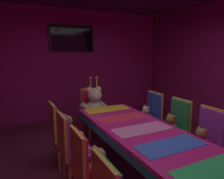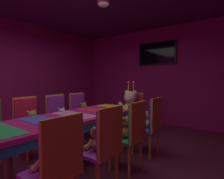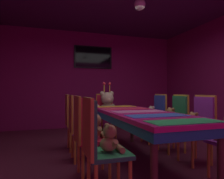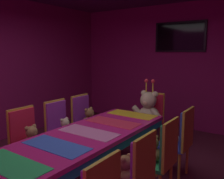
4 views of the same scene
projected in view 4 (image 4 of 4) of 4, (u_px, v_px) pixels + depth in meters
The scene contains 17 objects.
wall_back at pixel (180, 66), 5.54m from camera, with size 5.20×0.12×2.80m, color #8C1959.
banquet_table at pixel (89, 139), 3.06m from camera, with size 0.90×2.51×0.75m.
chair_left_1 at pixel (25, 136), 3.33m from camera, with size 0.42×0.41×0.98m.
teddy_left_1 at pixel (32, 139), 3.24m from camera, with size 0.26×0.33×0.31m.
chair_left_2 at pixel (59, 125), 3.83m from camera, with size 0.42×0.41×0.98m.
teddy_left_2 at pixel (65, 128), 3.75m from camera, with size 0.23×0.29×0.28m.
chair_left_3 at pixel (83, 117), 4.30m from camera, with size 0.42×0.41×0.98m.
teddy_left_3 at pixel (90, 118), 4.21m from camera, with size 0.27×0.34×0.33m.
chair_right_1 at pixel (137, 173), 2.33m from camera, with size 0.42×0.41×0.98m.
teddy_right_1 at pixel (124, 170), 2.41m from camera, with size 0.23×0.30×0.28m.
chair_right_2 at pixel (164, 152), 2.80m from camera, with size 0.42×0.41×0.98m.
teddy_right_2 at pixel (152, 150), 2.88m from camera, with size 0.25×0.32×0.30m.
chair_right_3 at pixel (182, 136), 3.33m from camera, with size 0.42×0.41×0.98m.
teddy_right_3 at pixel (172, 135), 3.42m from camera, with size 0.23×0.30×0.28m.
throne_chair at pixel (152, 114), 4.53m from camera, with size 0.41×0.42×0.98m.
king_teddy_bear at pixel (148, 109), 4.38m from camera, with size 0.62×0.48×0.79m.
wall_tv at pixel (180, 37), 5.37m from camera, with size 1.12×0.06×0.65m.
Camera 4 is at (1.91, -2.24, 1.73)m, focal length 39.43 mm.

